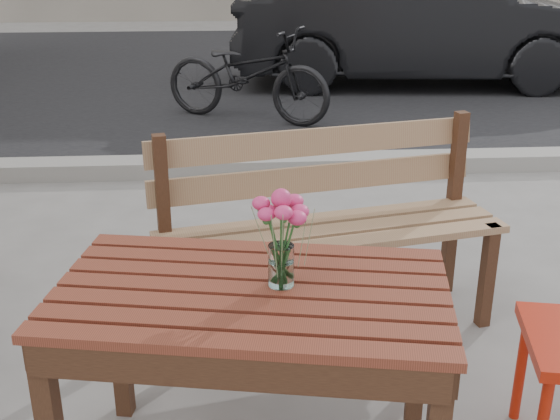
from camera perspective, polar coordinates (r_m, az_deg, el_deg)
name	(u,v)px	position (r m, az deg, el deg)	size (l,w,h in m)	color
street	(256,105)	(7.25, -1.92, 8.53)	(30.00, 8.12, 0.12)	black
main_table	(252,322)	(2.13, -2.30, -9.10)	(1.26, 0.87, 0.72)	#5C2818
main_bench	(324,204)	(3.09, 3.58, 0.45)	(1.57, 0.76, 0.94)	#956B4D
main_vase	(281,227)	(2.01, 0.09, -1.35)	(0.16, 0.16, 0.30)	white
parked_car	(419,23)	(8.48, 11.20, 14.68)	(1.48, 4.24, 1.40)	black
bicycle	(247,74)	(6.68, -2.71, 10.97)	(0.58, 1.67, 0.88)	black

